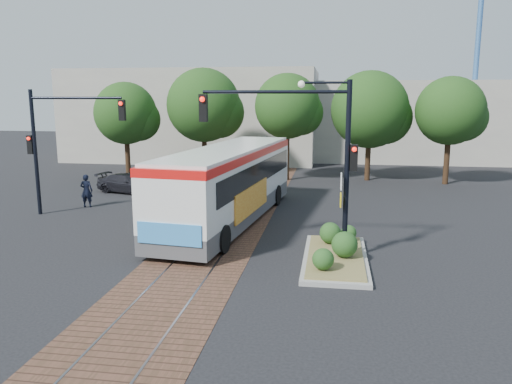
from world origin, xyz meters
TOP-DOWN VIEW (x-y plane):
  - ground at (0.00, 0.00)m, footprint 120.00×120.00m
  - trackbed at (0.00, 4.00)m, footprint 3.60×40.00m
  - tree_row at (1.21, 16.42)m, footprint 26.40×5.60m
  - warehouses at (-0.53, 28.75)m, footprint 40.00×13.00m
  - crane at (18.00, 34.00)m, footprint 8.00×0.50m
  - city_bus at (0.01, 3.99)m, footprint 4.20×13.00m
  - traffic_island at (4.82, -0.90)m, footprint 2.20×5.20m
  - signal_pole_main at (3.86, -0.81)m, footprint 5.49×0.46m
  - signal_pole_left at (-8.37, 4.00)m, footprint 4.99×0.34m
  - officer at (-7.97, 5.82)m, footprint 0.67×0.48m
  - parked_car at (-7.45, 9.95)m, footprint 4.21×2.53m

SIDE VIEW (x-z plane):
  - ground at x=0.00m, z-range 0.00..0.00m
  - trackbed at x=0.00m, z-range 0.00..0.02m
  - traffic_island at x=4.82m, z-range -0.24..0.89m
  - parked_car at x=-7.45m, z-range 0.00..1.14m
  - officer at x=-7.97m, z-range 0.00..1.72m
  - city_bus at x=0.01m, z-range 0.20..3.62m
  - warehouses at x=-0.53m, z-range -0.19..7.81m
  - signal_pole_left at x=-8.37m, z-range 0.86..6.86m
  - signal_pole_main at x=3.86m, z-range 1.16..7.16m
  - tree_row at x=1.21m, z-range 1.01..8.69m
  - crane at x=18.00m, z-range 1.88..19.88m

